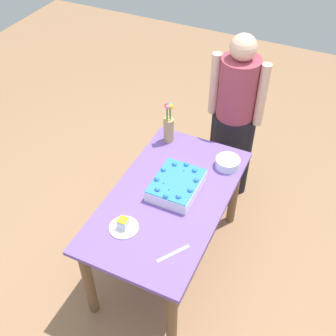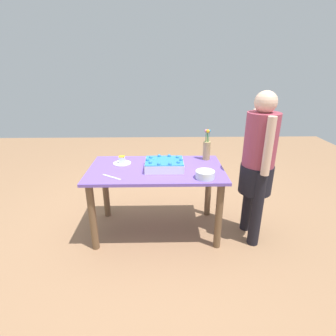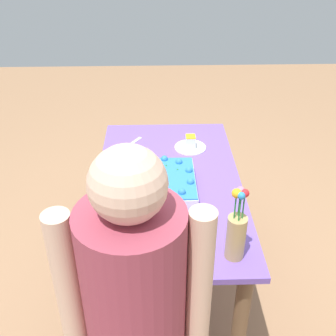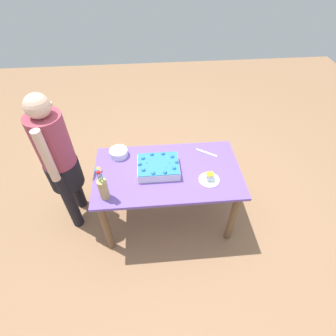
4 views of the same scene
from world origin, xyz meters
The scene contains 8 objects.
ground_plane centered at (0.00, 0.00, 0.00)m, with size 8.00×8.00×0.00m, color #99704E.
dining_table centered at (0.00, 0.00, 0.60)m, with size 1.35×0.76×0.73m.
sheet_cake centered at (-0.08, 0.02, 0.77)m, with size 0.38×0.30×0.11m.
serving_plate_with_slice centered at (0.36, -0.14, 0.75)m, with size 0.19×0.19×0.08m.
cake_knife centered at (0.41, 0.22, 0.73)m, with size 0.22×0.02×0.00m, color silver.
flower_vase centered at (-0.55, -0.25, 0.85)m, with size 0.08×0.08×0.34m.
fruit_bowl centered at (-0.45, 0.26, 0.76)m, with size 0.18×0.18×0.07m, color silver.
person_standing centered at (-0.97, 0.13, 0.85)m, with size 0.31×0.45×1.49m.
Camera 3 is at (-1.81, 0.06, 1.97)m, focal length 45.00 mm.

